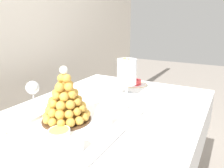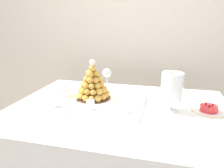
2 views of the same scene
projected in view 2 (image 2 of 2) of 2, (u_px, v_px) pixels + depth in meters
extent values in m
cube|color=silver|center=(141.00, 29.00, 2.17)|extent=(4.80, 0.10, 2.50)
cylinder|color=brown|center=(66.00, 125.00, 2.01)|extent=(0.04, 0.04, 0.78)
cylinder|color=brown|center=(202.00, 142.00, 1.73)|extent=(0.04, 0.04, 0.78)
cube|color=brown|center=(119.00, 109.00, 1.38)|extent=(1.32, 0.93, 0.02)
cube|color=white|center=(119.00, 107.00, 1.38)|extent=(1.38, 0.99, 0.00)
cube|color=white|center=(131.00, 99.00, 1.88)|extent=(1.38, 0.01, 0.24)
cube|color=white|center=(27.00, 114.00, 1.58)|extent=(0.01, 0.99, 0.24)
cube|color=white|center=(97.00, 103.00, 1.43)|extent=(0.62, 0.43, 0.01)
cube|color=white|center=(85.00, 115.00, 1.22)|extent=(0.62, 0.01, 0.02)
cube|color=white|center=(106.00, 92.00, 1.62)|extent=(0.62, 0.01, 0.02)
cube|color=white|center=(55.00, 98.00, 1.50)|extent=(0.01, 0.43, 0.02)
cube|color=white|center=(143.00, 106.00, 1.35)|extent=(0.01, 0.43, 0.02)
cylinder|color=white|center=(97.00, 103.00, 1.42)|extent=(0.39, 0.39, 0.00)
cylinder|color=#4C331E|center=(93.00, 97.00, 1.51)|extent=(0.24, 0.24, 0.01)
cone|color=#AD792F|center=(93.00, 82.00, 1.48)|extent=(0.16, 0.16, 0.22)
sphere|color=gold|center=(106.00, 95.00, 1.48)|extent=(0.04, 0.04, 0.04)
sphere|color=gold|center=(106.00, 93.00, 1.52)|extent=(0.04, 0.04, 0.04)
sphere|color=gold|center=(104.00, 92.00, 1.56)|extent=(0.05, 0.05, 0.05)
sphere|color=gold|center=(100.00, 90.00, 1.58)|extent=(0.05, 0.05, 0.05)
sphere|color=gold|center=(95.00, 90.00, 1.59)|extent=(0.04, 0.04, 0.04)
sphere|color=gold|center=(89.00, 90.00, 1.58)|extent=(0.04, 0.04, 0.04)
sphere|color=gold|center=(84.00, 91.00, 1.56)|extent=(0.05, 0.05, 0.05)
sphere|color=gold|center=(81.00, 93.00, 1.52)|extent=(0.04, 0.04, 0.04)
sphere|color=gold|center=(80.00, 95.00, 1.48)|extent=(0.04, 0.04, 0.04)
sphere|color=gold|center=(81.00, 97.00, 1.45)|extent=(0.04, 0.04, 0.04)
sphere|color=gold|center=(86.00, 98.00, 1.42)|extent=(0.04, 0.04, 0.04)
sphere|color=gold|center=(92.00, 99.00, 1.41)|extent=(0.04, 0.04, 0.04)
sphere|color=gold|center=(98.00, 99.00, 1.42)|extent=(0.05, 0.05, 0.05)
sphere|color=gold|center=(103.00, 97.00, 1.44)|extent=(0.04, 0.04, 0.04)
sphere|color=gold|center=(104.00, 88.00, 1.50)|extent=(0.04, 0.04, 0.04)
sphere|color=gold|center=(102.00, 87.00, 1.54)|extent=(0.04, 0.04, 0.04)
sphere|color=gold|center=(98.00, 86.00, 1.56)|extent=(0.04, 0.04, 0.04)
sphere|color=gold|center=(93.00, 86.00, 1.57)|extent=(0.04, 0.04, 0.04)
sphere|color=gold|center=(87.00, 86.00, 1.55)|extent=(0.04, 0.04, 0.04)
sphere|color=gold|center=(83.00, 88.00, 1.52)|extent=(0.04, 0.04, 0.04)
sphere|color=gold|center=(82.00, 90.00, 1.48)|extent=(0.04, 0.04, 0.04)
sphere|color=gold|center=(83.00, 91.00, 1.45)|extent=(0.04, 0.04, 0.04)
sphere|color=gold|center=(87.00, 92.00, 1.42)|extent=(0.04, 0.04, 0.04)
sphere|color=gold|center=(93.00, 92.00, 1.42)|extent=(0.04, 0.04, 0.04)
sphere|color=gold|center=(99.00, 92.00, 1.43)|extent=(0.05, 0.05, 0.05)
sphere|color=gold|center=(103.00, 90.00, 1.46)|extent=(0.04, 0.04, 0.04)
sphere|color=gold|center=(101.00, 83.00, 1.51)|extent=(0.04, 0.04, 0.04)
sphere|color=gold|center=(97.00, 82.00, 1.54)|extent=(0.04, 0.04, 0.04)
sphere|color=gold|center=(91.00, 82.00, 1.54)|extent=(0.04, 0.04, 0.04)
sphere|color=gold|center=(86.00, 82.00, 1.51)|extent=(0.04, 0.04, 0.04)
sphere|color=gold|center=(84.00, 84.00, 1.48)|extent=(0.05, 0.05, 0.05)
sphere|color=gold|center=(86.00, 86.00, 1.44)|extent=(0.04, 0.04, 0.04)
sphere|color=gold|center=(91.00, 86.00, 1.42)|extent=(0.04, 0.04, 0.04)
sphere|color=gold|center=(98.00, 86.00, 1.43)|extent=(0.04, 0.04, 0.04)
sphere|color=gold|center=(101.00, 85.00, 1.47)|extent=(0.04, 0.04, 0.04)
sphere|color=gold|center=(98.00, 77.00, 1.50)|extent=(0.04, 0.04, 0.04)
sphere|color=gold|center=(92.00, 77.00, 1.51)|extent=(0.04, 0.04, 0.04)
sphere|color=gold|center=(87.00, 78.00, 1.49)|extent=(0.04, 0.04, 0.04)
sphere|color=gold|center=(86.00, 79.00, 1.46)|extent=(0.04, 0.04, 0.04)
sphere|color=gold|center=(90.00, 80.00, 1.43)|extent=(0.04, 0.04, 0.04)
sphere|color=gold|center=(96.00, 80.00, 1.43)|extent=(0.04, 0.04, 0.04)
sphere|color=gold|center=(99.00, 79.00, 1.47)|extent=(0.04, 0.04, 0.04)
sphere|color=gold|center=(95.00, 73.00, 1.49)|extent=(0.04, 0.04, 0.04)
sphere|color=gold|center=(89.00, 73.00, 1.47)|extent=(0.05, 0.05, 0.05)
sphere|color=gold|center=(91.00, 74.00, 1.43)|extent=(0.04, 0.04, 0.04)
sphere|color=gold|center=(96.00, 74.00, 1.45)|extent=(0.04, 0.04, 0.04)
sphere|color=gold|center=(93.00, 68.00, 1.46)|extent=(0.04, 0.04, 0.04)
sphere|color=gold|center=(92.00, 68.00, 1.44)|extent=(0.04, 0.04, 0.04)
sphere|color=white|center=(92.00, 62.00, 1.44)|extent=(0.04, 0.04, 0.04)
cylinder|color=silver|center=(56.00, 103.00, 1.36)|extent=(0.06, 0.06, 0.05)
cylinder|color=#F4EAC6|center=(56.00, 104.00, 1.37)|extent=(0.05, 0.05, 0.02)
cylinder|color=white|center=(56.00, 102.00, 1.36)|extent=(0.05, 0.05, 0.01)
sphere|color=brown|center=(57.00, 100.00, 1.36)|extent=(0.02, 0.02, 0.02)
cylinder|color=silver|center=(91.00, 105.00, 1.31)|extent=(0.05, 0.05, 0.06)
cylinder|color=brown|center=(91.00, 108.00, 1.31)|extent=(0.04, 0.04, 0.02)
cylinder|color=#8C603D|center=(91.00, 104.00, 1.30)|extent=(0.04, 0.04, 0.02)
sphere|color=brown|center=(91.00, 103.00, 1.30)|extent=(0.01, 0.01, 0.01)
cylinder|color=silver|center=(128.00, 108.00, 1.27)|extent=(0.05, 0.05, 0.05)
cylinder|color=#F4EAC6|center=(128.00, 110.00, 1.28)|extent=(0.05, 0.05, 0.02)
cylinder|color=white|center=(128.00, 108.00, 1.27)|extent=(0.05, 0.05, 0.01)
sphere|color=brown|center=(127.00, 106.00, 1.27)|extent=(0.01, 0.01, 0.01)
cylinder|color=white|center=(72.00, 98.00, 1.48)|extent=(0.10, 0.10, 0.02)
cylinder|color=#F2CC59|center=(72.00, 97.00, 1.47)|extent=(0.09, 0.09, 0.00)
cylinder|color=white|center=(170.00, 110.00, 1.32)|extent=(0.10, 0.10, 0.01)
cylinder|color=white|center=(170.00, 105.00, 1.31)|extent=(0.02, 0.02, 0.07)
cylinder|color=white|center=(172.00, 86.00, 1.27)|extent=(0.13, 0.13, 0.17)
cylinder|color=#F9A54C|center=(177.00, 98.00, 1.27)|extent=(0.07, 0.04, 0.07)
cylinder|color=brown|center=(169.00, 96.00, 1.31)|extent=(0.06, 0.05, 0.06)
cylinder|color=#D199D8|center=(170.00, 98.00, 1.28)|extent=(0.05, 0.05, 0.04)
cylinder|color=#D199D8|center=(176.00, 93.00, 1.29)|extent=(0.05, 0.05, 0.04)
cylinder|color=#F9A54C|center=(169.00, 92.00, 1.31)|extent=(0.05, 0.05, 0.04)
cylinder|color=#D199D8|center=(169.00, 94.00, 1.28)|extent=(0.06, 0.05, 0.06)
cylinder|color=pink|center=(172.00, 94.00, 1.27)|extent=(0.05, 0.05, 0.03)
cylinder|color=yellow|center=(173.00, 89.00, 1.29)|extent=(0.05, 0.05, 0.05)
cylinder|color=brown|center=(167.00, 90.00, 1.28)|extent=(0.06, 0.05, 0.06)
cylinder|color=#D199D8|center=(175.00, 91.00, 1.26)|extent=(0.06, 0.05, 0.06)
cylinder|color=#D199D8|center=(169.00, 85.00, 1.30)|extent=(0.06, 0.05, 0.06)
cylinder|color=#E54C47|center=(169.00, 86.00, 1.27)|extent=(0.06, 0.05, 0.04)
cylinder|color=brown|center=(173.00, 87.00, 1.26)|extent=(0.04, 0.04, 0.02)
cylinder|color=#E54C47|center=(178.00, 86.00, 1.27)|extent=(0.06, 0.04, 0.06)
cylinder|color=#9ED860|center=(169.00, 82.00, 1.28)|extent=(0.05, 0.04, 0.05)
cylinder|color=yellow|center=(170.00, 84.00, 1.24)|extent=(0.05, 0.05, 0.05)
cylinder|color=#72B2E0|center=(177.00, 83.00, 1.27)|extent=(0.05, 0.05, 0.04)
cylinder|color=yellow|center=(166.00, 79.00, 1.27)|extent=(0.06, 0.05, 0.06)
cylinder|color=#D199D8|center=(171.00, 80.00, 1.25)|extent=(0.05, 0.05, 0.04)
cylinder|color=#F9A54C|center=(178.00, 80.00, 1.24)|extent=(0.05, 0.05, 0.05)
cylinder|color=#9ED860|center=(172.00, 78.00, 1.29)|extent=(0.05, 0.05, 0.05)
cylinder|color=#F9A54C|center=(170.00, 76.00, 1.25)|extent=(0.06, 0.04, 0.06)
cylinder|color=#9ED860|center=(176.00, 76.00, 1.24)|extent=(0.05, 0.05, 0.04)
cylinder|color=yellow|center=(174.00, 74.00, 1.28)|extent=(0.06, 0.05, 0.06)
cylinder|color=white|center=(208.00, 111.00, 1.30)|extent=(0.20, 0.20, 0.01)
torus|color=gold|center=(208.00, 111.00, 1.30)|extent=(0.20, 0.20, 0.00)
cylinder|color=red|center=(209.00, 108.00, 1.29)|extent=(0.10, 0.10, 0.04)
sphere|color=#A51923|center=(213.00, 104.00, 1.29)|extent=(0.01, 0.01, 0.01)
sphere|color=#A51923|center=(206.00, 104.00, 1.30)|extent=(0.01, 0.01, 0.01)
sphere|color=#A51923|center=(209.00, 106.00, 1.27)|extent=(0.01, 0.01, 0.01)
cylinder|color=silver|center=(107.00, 88.00, 1.74)|extent=(0.06, 0.06, 0.00)
cylinder|color=silver|center=(107.00, 83.00, 1.73)|extent=(0.01, 0.01, 0.09)
sphere|color=silver|center=(107.00, 73.00, 1.70)|extent=(0.07, 0.07, 0.07)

